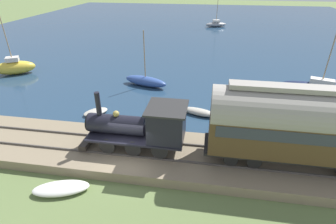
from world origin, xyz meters
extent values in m
plane|color=#607542|center=(0.00, 0.00, 0.00)|extent=(200.00, 200.00, 0.00)
cube|color=navy|center=(43.41, 0.00, 0.00)|extent=(80.00, 80.00, 0.01)
cube|color=#84755B|center=(0.80, 0.00, 0.30)|extent=(4.63, 56.00, 0.60)
cube|color=#4C4742|center=(-0.02, 0.00, 0.66)|extent=(0.07, 54.88, 0.12)
cube|color=#4C4742|center=(1.62, 0.00, 0.66)|extent=(0.07, 54.88, 0.12)
cylinder|color=black|center=(-0.02, -1.73, 1.18)|extent=(0.12, 0.92, 0.92)
cylinder|color=black|center=(1.62, -1.73, 1.18)|extent=(0.12, 0.92, 0.92)
cylinder|color=black|center=(-0.02, -0.22, 1.18)|extent=(0.12, 0.92, 0.92)
cylinder|color=black|center=(1.62, -0.22, 1.18)|extent=(0.12, 0.92, 0.92)
cylinder|color=black|center=(-0.02, 1.29, 1.18)|extent=(0.12, 0.92, 0.92)
cylinder|color=black|center=(1.62, 1.29, 1.18)|extent=(0.12, 0.92, 0.92)
cube|color=black|center=(0.80, -0.22, 1.56)|extent=(2.13, 5.49, 0.12)
cylinder|color=black|center=(0.80, 0.88, 2.17)|extent=(1.10, 3.29, 1.10)
cylinder|color=black|center=(0.80, 2.57, 2.17)|extent=(1.04, 0.08, 1.04)
cylinder|color=black|center=(0.80, 1.87, 3.40)|extent=(0.29, 0.29, 1.37)
sphere|color=tan|center=(0.80, 0.88, 2.86)|extent=(0.36, 0.36, 0.36)
cube|color=black|center=(0.80, -2.00, 2.52)|extent=(2.03, 1.92, 1.80)
cube|color=#282828|center=(0.80, -2.00, 3.47)|extent=(2.23, 2.16, 0.10)
cube|color=#2D2823|center=(0.80, 2.78, 0.90)|extent=(1.93, 0.44, 0.32)
cylinder|color=black|center=(1.62, -11.08, 1.10)|extent=(0.12, 0.76, 0.76)
cylinder|color=black|center=(-0.02, -6.76, 1.10)|extent=(0.12, 0.76, 0.76)
cylinder|color=black|center=(1.62, -6.76, 1.10)|extent=(0.12, 0.76, 0.76)
cylinder|color=black|center=(-0.02, -5.56, 1.10)|extent=(0.12, 0.76, 0.76)
cylinder|color=black|center=(1.62, -5.56, 1.10)|extent=(0.12, 0.76, 0.76)
cube|color=black|center=(0.80, -8.92, 1.40)|extent=(2.05, 9.61, 0.16)
cube|color=#4C381E|center=(0.80, -8.92, 2.60)|extent=(2.28, 9.23, 2.22)
cube|color=#2D333D|center=(0.80, -8.92, 2.98)|extent=(2.31, 8.65, 0.62)
cylinder|color=gray|center=(0.80, -8.92, 3.71)|extent=(2.39, 9.23, 2.39)
cube|color=gray|center=(0.80, -8.92, 5.02)|extent=(0.80, 7.69, 0.24)
ellipsoid|color=#192347|center=(12.17, -14.03, 0.53)|extent=(3.18, 6.54, 1.05)
cylinder|color=#9E8460|center=(12.17, -14.03, 3.48)|extent=(0.10, 0.10, 4.85)
cube|color=silver|center=(12.17, -14.03, 1.28)|extent=(1.32, 2.08, 0.45)
ellipsoid|color=gold|center=(12.62, 16.59, 0.72)|extent=(3.37, 4.34, 1.42)
cylinder|color=#9E8460|center=(12.62, 16.59, 4.50)|extent=(0.10, 0.10, 6.12)
cube|color=silver|center=(12.62, 16.59, 1.66)|extent=(1.42, 1.53, 0.45)
ellipsoid|color=gray|center=(43.83, -4.77, 0.44)|extent=(2.84, 4.49, 0.87)
cylinder|color=#9E8460|center=(43.83, -4.77, 4.63)|extent=(0.10, 0.10, 7.51)
cube|color=silver|center=(43.83, -4.77, 1.10)|extent=(1.30, 1.50, 0.45)
ellipsoid|color=#335199|center=(11.67, 1.92, 0.48)|extent=(2.35, 4.57, 0.94)
cylinder|color=#9E8460|center=(11.67, 1.92, 3.11)|extent=(0.10, 0.10, 4.33)
ellipsoid|color=#B7B2A3|center=(5.48, 4.43, 0.18)|extent=(2.12, 2.12, 0.34)
ellipsoid|color=#B7B2A3|center=(6.62, -3.56, 0.26)|extent=(1.57, 2.85, 0.50)
ellipsoid|color=silver|center=(-2.59, 2.86, 0.22)|extent=(1.88, 3.00, 0.44)
camera|label=1|loc=(-11.37, -4.05, 9.89)|focal=28.00mm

